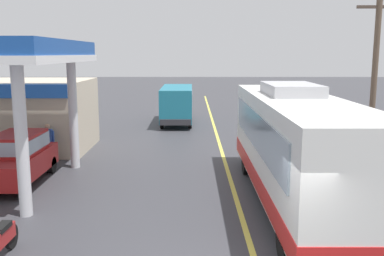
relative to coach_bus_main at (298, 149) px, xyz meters
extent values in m
plane|color=#38383D|center=(-1.81, 14.59, -1.72)|extent=(120.00, 120.00, 0.00)
cube|color=#D8CC4C|center=(-1.81, 9.59, -1.72)|extent=(0.16, 50.00, 0.01)
cube|color=white|center=(0.00, 0.01, 0.16)|extent=(2.50, 11.00, 2.90)
cube|color=red|center=(0.00, 0.01, -0.94)|extent=(2.54, 11.04, 0.56)
cube|color=#8C9EAD|center=(0.00, -5.43, 0.71)|extent=(2.30, 0.10, 1.40)
cube|color=#8C9EAD|center=(-1.27, 0.01, 0.61)|extent=(0.06, 9.35, 1.10)
cube|color=#8C9EAD|center=(1.27, 0.01, 0.61)|extent=(0.06, 9.35, 1.10)
cube|color=white|center=(0.00, -5.42, 1.41)|extent=(1.75, 0.08, 0.32)
cube|color=#B2B2B7|center=(0.00, 1.01, 1.79)|extent=(1.60, 2.80, 0.36)
cylinder|color=black|center=(-1.10, -3.89, -1.22)|extent=(0.30, 1.00, 1.00)
cylinder|color=black|center=(-1.10, 3.31, -1.22)|extent=(0.30, 1.00, 1.00)
cylinder|color=black|center=(1.10, 3.31, -1.22)|extent=(0.30, 1.00, 1.00)
cylinder|color=silver|center=(-8.07, -1.14, 0.58)|extent=(0.36, 0.36, 4.60)
cylinder|color=silver|center=(-8.07, 4.26, 0.58)|extent=(0.36, 0.36, 4.60)
cube|color=beige|center=(-11.77, 7.76, -0.02)|extent=(7.00, 4.40, 3.40)
cube|color=maroon|center=(-9.54, 1.96, -1.00)|extent=(1.70, 4.20, 0.80)
cube|color=maroon|center=(-9.54, 2.16, -0.25)|extent=(1.50, 2.31, 0.70)
cube|color=#8C9EAD|center=(-9.54, 2.16, -0.25)|extent=(1.53, 2.35, 0.49)
cylinder|color=black|center=(-8.79, 0.46, -1.40)|extent=(0.20, 0.64, 0.64)
cylinder|color=black|center=(-10.29, 3.46, -1.40)|extent=(0.20, 0.64, 0.64)
cylinder|color=black|center=(-8.79, 3.46, -1.40)|extent=(0.20, 0.64, 0.64)
cube|color=teal|center=(-4.25, 15.83, -0.33)|extent=(2.00, 6.00, 2.10)
cube|color=#8C9EAD|center=(-4.25, 15.83, 0.07)|extent=(2.04, 5.10, 0.80)
cube|color=#2D2D33|center=(-4.25, 12.78, -1.18)|extent=(1.90, 0.16, 0.36)
cylinder|color=black|center=(-5.13, 13.83, -1.34)|extent=(0.22, 0.76, 0.76)
cylinder|color=black|center=(-3.37, 13.83, -1.34)|extent=(0.22, 0.76, 0.76)
cylinder|color=black|center=(-5.13, 17.83, -1.34)|extent=(0.22, 0.76, 0.76)
cylinder|color=black|center=(-3.37, 17.83, -1.34)|extent=(0.22, 0.76, 0.76)
cylinder|color=black|center=(-7.61, -3.30, -1.42)|extent=(0.10, 0.60, 0.60)
cube|color=maroon|center=(-7.61, -3.90, -1.22)|extent=(0.20, 1.30, 0.36)
cube|color=black|center=(-7.61, -3.75, -1.00)|extent=(0.24, 0.60, 0.12)
cylinder|color=#33333F|center=(-9.58, 5.29, -1.31)|extent=(0.14, 0.14, 0.82)
cylinder|color=#33333F|center=(-9.40, 5.29, -1.31)|extent=(0.14, 0.14, 0.82)
cube|color=#3359B2|center=(-9.49, 5.29, -0.60)|extent=(0.36, 0.22, 0.60)
sphere|color=tan|center=(-9.49, 5.29, -0.17)|extent=(0.22, 0.22, 0.22)
cylinder|color=#3359B2|center=(-9.72, 5.29, -0.65)|extent=(0.09, 0.09, 0.58)
cylinder|color=#3359B2|center=(-9.26, 5.29, -0.65)|extent=(0.09, 0.09, 0.58)
cylinder|color=#33333F|center=(-9.86, 3.88, -1.31)|extent=(0.14, 0.14, 0.82)
cylinder|color=#33333F|center=(-9.68, 3.88, -1.31)|extent=(0.14, 0.14, 0.82)
cube|color=#D8CC4C|center=(-9.77, 3.88, -0.60)|extent=(0.36, 0.22, 0.60)
sphere|color=tan|center=(-9.77, 3.88, -0.17)|extent=(0.22, 0.22, 0.22)
cylinder|color=#D8CC4C|center=(-10.00, 3.88, -0.65)|extent=(0.09, 0.09, 0.58)
cylinder|color=#D8CC4C|center=(-9.54, 3.88, -0.65)|extent=(0.09, 0.09, 0.58)
cylinder|color=brown|center=(4.32, 4.90, 1.83)|extent=(0.24, 0.24, 7.11)
cube|color=#4C3D33|center=(4.32, 4.90, 4.79)|extent=(1.80, 0.12, 0.12)
camera|label=1|loc=(-3.24, -13.17, 2.93)|focal=40.62mm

